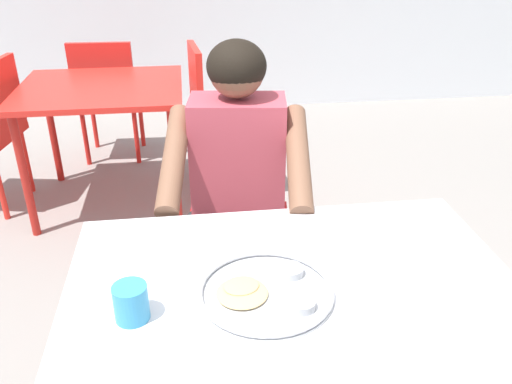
% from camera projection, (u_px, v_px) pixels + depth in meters
% --- Properties ---
extents(table_foreground, '(1.11, 0.83, 0.73)m').
position_uv_depth(table_foreground, '(296.00, 319.00, 1.29)').
color(table_foreground, silver).
rests_on(table_foreground, ground).
extents(thali_tray, '(0.32, 0.32, 0.03)m').
position_uv_depth(thali_tray, '(266.00, 291.00, 1.25)').
color(thali_tray, '#B7BABF').
rests_on(thali_tray, table_foreground).
extents(drinking_cup, '(0.08, 0.08, 0.09)m').
position_uv_depth(drinking_cup, '(131.00, 301.00, 1.16)').
color(drinking_cup, '#338CBF').
rests_on(drinking_cup, table_foreground).
extents(chair_foreground, '(0.46, 0.44, 0.86)m').
position_uv_depth(chair_foreground, '(238.00, 202.00, 2.18)').
color(chair_foreground, red).
rests_on(chair_foreground, ground).
extents(diner_foreground, '(0.54, 0.59, 1.18)m').
position_uv_depth(diner_foreground, '(237.00, 180.00, 1.89)').
color(diner_foreground, black).
rests_on(diner_foreground, ground).
extents(table_background_red, '(0.89, 0.81, 0.71)m').
position_uv_depth(table_background_red, '(102.00, 101.00, 2.95)').
color(table_background_red, red).
rests_on(table_background_red, ground).
extents(chair_red_right, '(0.45, 0.43, 0.90)m').
position_uv_depth(chair_red_right, '(216.00, 111.00, 3.12)').
color(chair_red_right, red).
rests_on(chair_red_right, ground).
extents(chair_red_far, '(0.44, 0.42, 0.84)m').
position_uv_depth(chair_red_far, '(107.00, 90.00, 3.57)').
color(chair_red_far, red).
rests_on(chair_red_far, ground).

